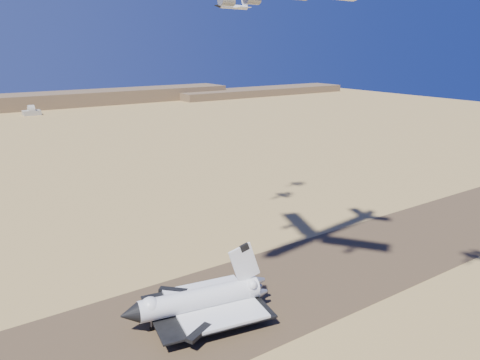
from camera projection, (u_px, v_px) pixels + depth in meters
ground at (221, 308)px, 143.42m from camera, size 1200.00×1200.00×0.00m
runway at (221, 308)px, 143.42m from camera, size 600.00×50.00×0.06m
ridgeline at (44, 103)px, 594.74m from camera, size 960.00×90.00×18.00m
shuttle at (199, 301)px, 136.21m from camera, size 44.01×32.20×21.66m
crew_a at (225, 322)px, 134.60m from camera, size 0.58×0.69×1.61m
crew_b at (236, 317)px, 136.80m from camera, size 0.92×1.07×1.91m
crew_c at (230, 325)px, 133.55m from camera, size 1.08×0.78×1.66m
chase_jet_c at (233, 7)px, 171.01m from camera, size 16.55×9.22×4.14m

